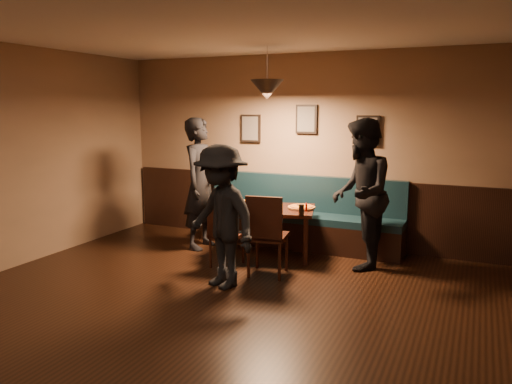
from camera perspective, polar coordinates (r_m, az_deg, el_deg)
floor at (r=4.70m, az=-8.79°, el=-15.92°), size 7.00×7.00×0.00m
ceiling at (r=4.31m, az=-9.81°, el=19.91°), size 7.00×7.00×0.00m
wall_back at (r=7.44m, az=5.81°, el=4.84°), size 6.00×0.00×6.00m
wainscot at (r=7.54m, az=5.62°, el=-2.01°), size 5.88×0.06×1.00m
booth_bench at (r=7.29m, az=4.93°, el=-2.40°), size 3.00×0.60×1.00m
picture_left at (r=7.73m, az=-0.62°, el=7.29°), size 0.32×0.04×0.42m
picture_center at (r=7.39m, az=5.79°, el=8.30°), size 0.32×0.04×0.42m
picture_right at (r=7.16m, az=12.66°, el=6.87°), size 0.32×0.04×0.42m
pendant_lamp at (r=6.61m, az=1.28°, el=11.65°), size 0.44×0.44×0.25m
dining_table at (r=6.82m, az=1.21°, el=-4.61°), size 1.43×1.11×0.68m
chair_near_left at (r=6.42m, az=-3.36°, el=-4.76°), size 0.41×0.41×0.85m
chair_near_right at (r=6.06m, az=1.38°, el=-4.87°), size 0.50×0.50×1.00m
diner_left at (r=7.19m, az=-6.34°, el=0.96°), size 0.46×0.69×1.88m
diner_right at (r=6.40m, az=11.88°, el=-0.20°), size 0.89×1.05×1.90m
diner_front at (r=5.60m, az=-4.02°, el=-2.84°), size 1.20×0.98×1.62m
pizza_a at (r=6.98m, az=-1.73°, el=-1.24°), size 0.47×0.47×0.04m
pizza_b at (r=6.54m, az=0.72°, el=-1.98°), size 0.48×0.48×0.04m
pizza_c at (r=6.70m, az=5.22°, el=-1.75°), size 0.39×0.39×0.04m
soda_glass at (r=6.27m, az=5.22°, el=-2.06°), size 0.07×0.07×0.14m
tabasco_bottle at (r=6.53m, az=5.77°, el=-1.71°), size 0.03×0.03×0.12m
napkin_a at (r=7.20m, az=-1.92°, el=-1.05°), size 0.20×0.20×0.01m
napkin_b at (r=6.75m, az=-4.06°, el=-1.81°), size 0.16×0.16×0.01m
cutlery_set at (r=6.42m, az=-0.65°, el=-2.38°), size 0.17×0.09×0.00m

